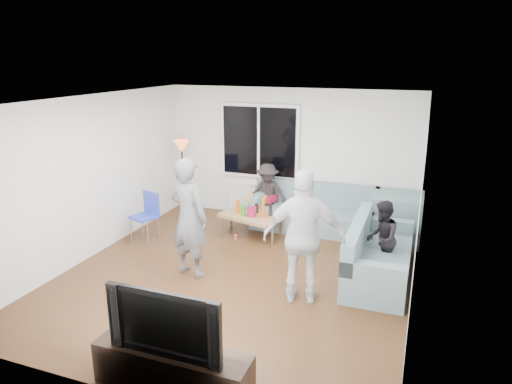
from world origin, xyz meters
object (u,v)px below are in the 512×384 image
at_px(player_left, 189,218).
at_px(coffee_table, 251,225).
at_px(floor_lamp, 183,179).
at_px(spectator_right, 382,239).
at_px(sofa_back_section, 314,208).
at_px(side_chair, 144,218).
at_px(spectator_back, 267,194).
at_px(player_right, 304,237).
at_px(television, 170,319).
at_px(sofa_right_section, 380,251).
at_px(tv_console, 173,369).

bearing_deg(player_left, coffee_table, -85.81).
height_order(floor_lamp, spectator_right, floor_lamp).
bearing_deg(sofa_back_section, player_left, -117.90).
height_order(side_chair, spectator_right, spectator_right).
distance_m(sofa_back_section, coffee_table, 1.24).
relative_size(side_chair, spectator_back, 0.72).
xyz_separation_m(player_right, television, (-0.75, -2.13, -0.13)).
bearing_deg(floor_lamp, player_right, -38.39).
bearing_deg(sofa_right_section, spectator_right, 0.00).
distance_m(spectator_back, television, 4.85).
distance_m(side_chair, spectator_back, 2.38).
xyz_separation_m(player_left, player_right, (1.79, -0.18, 0.01)).
height_order(sofa_back_section, side_chair, side_chair).
relative_size(player_left, player_right, 0.99).
height_order(coffee_table, television, television).
height_order(side_chair, player_right, player_right).
xyz_separation_m(coffee_table, floor_lamp, (-1.69, 0.58, 0.58)).
distance_m(sofa_right_section, spectator_right, 0.18).
bearing_deg(sofa_right_section, television, 152.50).
bearing_deg(coffee_table, player_right, -52.51).
distance_m(player_left, spectator_back, 2.53).
distance_m(player_left, player_right, 1.79).
bearing_deg(side_chair, coffee_table, 45.74).
height_order(player_right, tv_console, player_right).
distance_m(player_right, tv_console, 2.36).
relative_size(player_left, spectator_right, 1.55).
xyz_separation_m(sofa_back_section, player_right, (0.48, -2.64, 0.48)).
bearing_deg(spectator_back, player_right, -70.99).
bearing_deg(spectator_back, side_chair, -146.77).
bearing_deg(television, floor_lamp, 117.54).
relative_size(sofa_back_section, sofa_right_section, 1.15).
xyz_separation_m(spectator_right, tv_console, (-1.65, -3.26, -0.36)).
bearing_deg(floor_lamp, spectator_right, -18.76).
relative_size(sofa_back_section, television, 1.95).
relative_size(player_right, tv_console, 1.14).
distance_m(sofa_right_section, floor_lamp, 4.35).
bearing_deg(side_chair, spectator_back, 61.00).
bearing_deg(player_left, sofa_right_section, -148.38).
relative_size(player_right, spectator_back, 1.52).
distance_m(tv_console, television, 0.56).
distance_m(sofa_back_section, side_chair, 3.11).
bearing_deg(spectator_right, sofa_back_section, -141.24).
xyz_separation_m(sofa_back_section, player_left, (-1.30, -2.46, 0.47)).
distance_m(coffee_table, side_chair, 1.91).
height_order(floor_lamp, television, floor_lamp).
bearing_deg(player_left, floor_lamp, -45.30).
xyz_separation_m(sofa_back_section, spectator_right, (1.38, -1.51, 0.15)).
height_order(sofa_right_section, television, television).
relative_size(sofa_back_section, player_right, 1.27).
relative_size(sofa_back_section, side_chair, 2.67).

